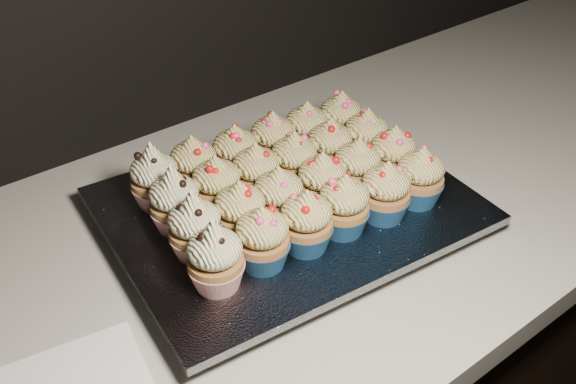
# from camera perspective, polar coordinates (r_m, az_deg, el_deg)

# --- Properties ---
(worktop) EXTENTS (2.44, 0.64, 0.04)m
(worktop) POSITION_cam_1_polar(r_m,az_deg,el_deg) (0.84, -6.35, -5.95)
(worktop) COLOR beige
(worktop) RESTS_ON cabinet
(baking_tray) EXTENTS (0.45, 0.36, 0.02)m
(baking_tray) POSITION_cam_1_polar(r_m,az_deg,el_deg) (0.85, 0.00, -2.11)
(baking_tray) COLOR black
(baking_tray) RESTS_ON worktop
(foil_lining) EXTENTS (0.48, 0.39, 0.01)m
(foil_lining) POSITION_cam_1_polar(r_m,az_deg,el_deg) (0.84, 0.00, -1.20)
(foil_lining) COLOR silver
(foil_lining) RESTS_ON baking_tray
(cupcake_0) EXTENTS (0.06, 0.06, 0.10)m
(cupcake_0) POSITION_cam_1_polar(r_m,az_deg,el_deg) (0.70, -6.46, -5.83)
(cupcake_0) COLOR #A51816
(cupcake_0) RESTS_ON foil_lining
(cupcake_1) EXTENTS (0.06, 0.06, 0.08)m
(cupcake_1) POSITION_cam_1_polar(r_m,az_deg,el_deg) (0.72, -2.29, -4.18)
(cupcake_1) COLOR navy
(cupcake_1) RESTS_ON foil_lining
(cupcake_2) EXTENTS (0.06, 0.06, 0.08)m
(cupcake_2) POSITION_cam_1_polar(r_m,az_deg,el_deg) (0.74, 1.64, -2.71)
(cupcake_2) COLOR navy
(cupcake_2) RESTS_ON foil_lining
(cupcake_3) EXTENTS (0.06, 0.06, 0.08)m
(cupcake_3) POSITION_cam_1_polar(r_m,az_deg,el_deg) (0.77, 4.98, -1.25)
(cupcake_3) COLOR navy
(cupcake_3) RESTS_ON foil_lining
(cupcake_4) EXTENTS (0.06, 0.06, 0.08)m
(cupcake_4) POSITION_cam_1_polar(r_m,az_deg,el_deg) (0.80, 8.65, -0.03)
(cupcake_4) COLOR navy
(cupcake_4) RESTS_ON foil_lining
(cupcake_5) EXTENTS (0.06, 0.06, 0.08)m
(cupcake_5) POSITION_cam_1_polar(r_m,az_deg,el_deg) (0.83, 11.64, 1.29)
(cupcake_5) COLOR navy
(cupcake_5) RESTS_ON foil_lining
(cupcake_6) EXTENTS (0.06, 0.06, 0.10)m
(cupcake_6) POSITION_cam_1_polar(r_m,az_deg,el_deg) (0.74, -8.25, -3.16)
(cupcake_6) COLOR #A51816
(cupcake_6) RESTS_ON foil_lining
(cupcake_7) EXTENTS (0.06, 0.06, 0.08)m
(cupcake_7) POSITION_cam_1_polar(r_m,az_deg,el_deg) (0.76, -4.23, -1.86)
(cupcake_7) COLOR navy
(cupcake_7) RESTS_ON foil_lining
(cupcake_8) EXTENTS (0.06, 0.06, 0.08)m
(cupcake_8) POSITION_cam_1_polar(r_m,az_deg,el_deg) (0.78, -0.83, -0.54)
(cupcake_8) COLOR navy
(cupcake_8) RESTS_ON foil_lining
(cupcake_9) EXTENTS (0.06, 0.06, 0.08)m
(cupcake_9) POSITION_cam_1_polar(r_m,az_deg,el_deg) (0.81, 3.01, 0.81)
(cupcake_9) COLOR navy
(cupcake_9) RESTS_ON foil_lining
(cupcake_10) EXTENTS (0.06, 0.06, 0.08)m
(cupcake_10) POSITION_cam_1_polar(r_m,az_deg,el_deg) (0.84, 6.16, 2.12)
(cupcake_10) COLOR navy
(cupcake_10) RESTS_ON foil_lining
(cupcake_11) EXTENTS (0.06, 0.06, 0.08)m
(cupcake_11) POSITION_cam_1_polar(r_m,az_deg,el_deg) (0.87, 9.30, 3.23)
(cupcake_11) COLOR navy
(cupcake_11) RESTS_ON foil_lining
(cupcake_12) EXTENTS (0.06, 0.06, 0.10)m
(cupcake_12) POSITION_cam_1_polar(r_m,az_deg,el_deg) (0.78, -10.02, -0.85)
(cupcake_12) COLOR #A51816
(cupcake_12) RESTS_ON foil_lining
(cupcake_13) EXTENTS (0.06, 0.06, 0.08)m
(cupcake_13) POSITION_cam_1_polar(r_m,az_deg,el_deg) (0.81, -6.33, 0.49)
(cupcake_13) COLOR navy
(cupcake_13) RESTS_ON foil_lining
(cupcake_14) EXTENTS (0.06, 0.06, 0.08)m
(cupcake_14) POSITION_cam_1_polar(r_m,az_deg,el_deg) (0.82, -2.83, 1.64)
(cupcake_14) COLOR navy
(cupcake_14) RESTS_ON foil_lining
(cupcake_15) EXTENTS (0.06, 0.06, 0.08)m
(cupcake_15) POSITION_cam_1_polar(r_m,az_deg,el_deg) (0.85, 0.55, 2.71)
(cupcake_15) COLOR navy
(cupcake_15) RESTS_ON foil_lining
(cupcake_16) EXTENTS (0.06, 0.06, 0.08)m
(cupcake_16) POSITION_cam_1_polar(r_m,az_deg,el_deg) (0.88, 3.75, 3.97)
(cupcake_16) COLOR navy
(cupcake_16) RESTS_ON foil_lining
(cupcake_17) EXTENTS (0.06, 0.06, 0.08)m
(cupcake_17) POSITION_cam_1_polar(r_m,az_deg,el_deg) (0.90, 6.95, 4.84)
(cupcake_17) COLOR navy
(cupcake_17) RESTS_ON foil_lining
(cupcake_18) EXTENTS (0.06, 0.06, 0.10)m
(cupcake_18) POSITION_cam_1_polar(r_m,az_deg,el_deg) (0.83, -11.75, 1.21)
(cupcake_18) COLOR #A51816
(cupcake_18) RESTS_ON foil_lining
(cupcake_19) EXTENTS (0.06, 0.06, 0.08)m
(cupcake_19) POSITION_cam_1_polar(r_m,az_deg,el_deg) (0.85, -8.34, 2.30)
(cupcake_19) COLOR navy
(cupcake_19) RESTS_ON foil_lining
(cupcake_20) EXTENTS (0.06, 0.06, 0.08)m
(cupcake_20) POSITION_cam_1_polar(r_m,az_deg,el_deg) (0.86, -4.66, 3.37)
(cupcake_20) COLOR navy
(cupcake_20) RESTS_ON foil_lining
(cupcake_21) EXTENTS (0.06, 0.06, 0.08)m
(cupcake_21) POSITION_cam_1_polar(r_m,az_deg,el_deg) (0.89, -1.34, 4.58)
(cupcake_21) COLOR navy
(cupcake_21) RESTS_ON foil_lining
(cupcake_22) EXTENTS (0.06, 0.06, 0.08)m
(cupcake_22) POSITION_cam_1_polar(r_m,az_deg,el_deg) (0.91, 1.66, 5.51)
(cupcake_22) COLOR navy
(cupcake_22) RESTS_ON foil_lining
(cupcake_23) EXTENTS (0.06, 0.06, 0.08)m
(cupcake_23) POSITION_cam_1_polar(r_m,az_deg,el_deg) (0.94, 4.71, 6.45)
(cupcake_23) COLOR navy
(cupcake_23) RESTS_ON foil_lining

